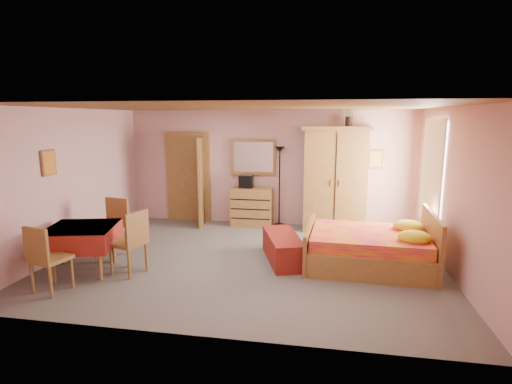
% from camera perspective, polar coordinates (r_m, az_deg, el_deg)
% --- Properties ---
extents(floor, '(6.50, 6.50, 0.00)m').
position_cam_1_polar(floor, '(7.02, -1.25, -9.69)').
color(floor, slate).
rests_on(floor, ground).
extents(ceiling, '(6.50, 6.50, 0.00)m').
position_cam_1_polar(ceiling, '(6.59, -1.34, 12.04)').
color(ceiling, brown).
rests_on(ceiling, wall_back).
extents(wall_back, '(6.50, 0.10, 2.60)m').
position_cam_1_polar(wall_back, '(9.12, 1.78, 3.44)').
color(wall_back, '#CC9494').
rests_on(wall_back, floor).
extents(wall_front, '(6.50, 0.10, 2.60)m').
position_cam_1_polar(wall_front, '(4.31, -7.80, -4.72)').
color(wall_front, '#CC9494').
rests_on(wall_front, floor).
extents(wall_left, '(0.10, 5.00, 2.60)m').
position_cam_1_polar(wall_left, '(7.97, -24.86, 1.43)').
color(wall_left, '#CC9494').
rests_on(wall_left, floor).
extents(wall_right, '(0.10, 5.00, 2.60)m').
position_cam_1_polar(wall_right, '(6.84, 26.47, -0.06)').
color(wall_right, '#CC9494').
rests_on(wall_right, floor).
extents(doorway, '(1.06, 0.12, 2.15)m').
position_cam_1_polar(doorway, '(9.58, -9.58, 1.99)').
color(doorway, '#9E6B35').
rests_on(doorway, floor).
extents(window, '(0.08, 1.40, 1.95)m').
position_cam_1_polar(window, '(7.96, 23.89, 2.58)').
color(window, white).
rests_on(window, wall_right).
extents(picture_left, '(0.04, 0.32, 0.42)m').
position_cam_1_polar(picture_left, '(7.43, -27.53, 3.73)').
color(picture_left, orange).
rests_on(picture_left, wall_left).
extents(picture_back, '(0.30, 0.04, 0.40)m').
position_cam_1_polar(picture_back, '(9.03, 16.73, 4.53)').
color(picture_back, '#D8BF59').
rests_on(picture_back, wall_back).
extents(chest_of_drawers, '(0.93, 0.47, 0.87)m').
position_cam_1_polar(chest_of_drawers, '(9.08, -0.58, -2.12)').
color(chest_of_drawers, '#A76F38').
rests_on(chest_of_drawers, floor).
extents(wall_mirror, '(1.04, 0.10, 0.82)m').
position_cam_1_polar(wall_mirror, '(9.11, -0.35, 5.02)').
color(wall_mirror, white).
rests_on(wall_mirror, wall_back).
extents(stereo, '(0.31, 0.23, 0.29)m').
position_cam_1_polar(stereo, '(8.99, -1.42, 1.51)').
color(stereo, black).
rests_on(stereo, chest_of_drawers).
extents(floor_lamp, '(0.28, 0.28, 1.80)m').
position_cam_1_polar(floor_lamp, '(9.00, 3.36, 0.76)').
color(floor_lamp, black).
rests_on(floor_lamp, floor).
extents(wardrobe, '(1.45, 0.76, 2.26)m').
position_cam_1_polar(wardrobe, '(8.76, 11.21, 1.82)').
color(wardrobe, '#A07036').
rests_on(wardrobe, floor).
extents(sunflower_vase, '(0.23, 0.23, 0.55)m').
position_cam_1_polar(sunflower_vase, '(8.76, 13.17, 10.95)').
color(sunflower_vase, yellow).
rests_on(sunflower_vase, wardrobe).
extents(bed, '(2.11, 1.70, 0.94)m').
position_cam_1_polar(bed, '(6.89, 15.75, -6.38)').
color(bed, '#DE154C').
rests_on(bed, floor).
extents(bench, '(0.89, 1.44, 0.45)m').
position_cam_1_polar(bench, '(6.95, 3.87, -7.96)').
color(bench, maroon).
rests_on(bench, floor).
extents(dining_table, '(1.23, 1.23, 0.74)m').
position_cam_1_polar(dining_table, '(6.98, -23.45, -7.48)').
color(dining_table, maroon).
rests_on(dining_table, floor).
extents(chair_south, '(0.54, 0.54, 0.98)m').
position_cam_1_polar(chair_south, '(6.38, -27.28, -8.35)').
color(chair_south, olive).
rests_on(chair_south, floor).
extents(chair_north, '(0.53, 0.53, 1.02)m').
position_cam_1_polar(chair_north, '(7.49, -20.08, -4.94)').
color(chair_north, '#935B32').
rests_on(chair_north, floor).
extents(chair_west, '(0.44, 0.44, 0.93)m').
position_cam_1_polar(chair_west, '(7.41, -27.95, -6.09)').
color(chair_west, '#A47137').
rests_on(chair_west, floor).
extents(chair_east, '(0.58, 0.58, 1.02)m').
position_cam_1_polar(chair_east, '(6.63, -17.82, -6.81)').
color(chair_east, olive).
rests_on(chair_east, floor).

